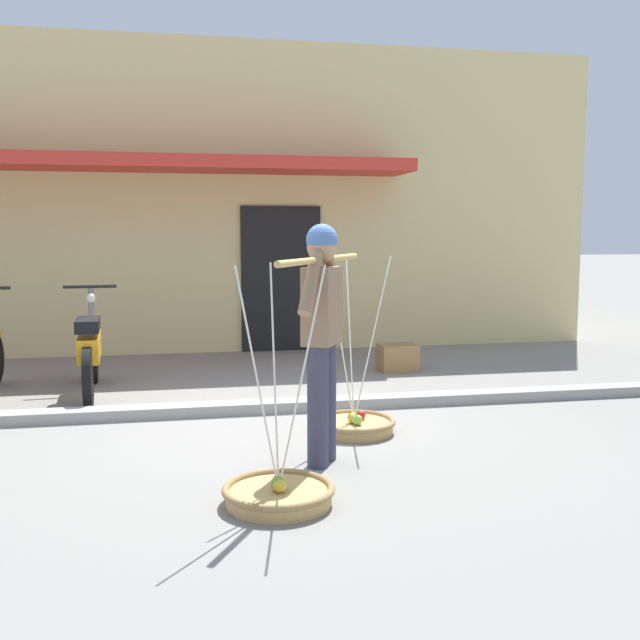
{
  "coord_description": "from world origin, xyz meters",
  "views": [
    {
      "loc": [
        -0.77,
        -5.84,
        1.63
      ],
      "look_at": [
        0.52,
        0.6,
        0.85
      ],
      "focal_mm": 41.07,
      "sensor_mm": 36.0,
      "label": 1
    }
  ],
  "objects_px": {
    "fruit_basket_left_side": "(354,424)",
    "wooden_crate": "(398,358)",
    "fruit_vendor": "(322,327)",
    "motorcycle_second_in_row": "(90,351)",
    "fruit_basket_right_side": "(279,493)"
  },
  "relations": [
    {
      "from": "fruit_basket_right_side",
      "to": "wooden_crate",
      "type": "distance_m",
      "value": 4.47
    },
    {
      "from": "wooden_crate",
      "to": "motorcycle_second_in_row",
      "type": "bearing_deg",
      "value": -169.15
    },
    {
      "from": "fruit_basket_left_side",
      "to": "wooden_crate",
      "type": "height_order",
      "value": "fruit_basket_left_side"
    },
    {
      "from": "fruit_vendor",
      "to": "motorcycle_second_in_row",
      "type": "distance_m",
      "value": 3.24
    },
    {
      "from": "fruit_vendor",
      "to": "motorcycle_second_in_row",
      "type": "xyz_separation_m",
      "value": [
        -1.85,
        2.61,
        -0.52
      ]
    },
    {
      "from": "motorcycle_second_in_row",
      "to": "fruit_basket_right_side",
      "type": "bearing_deg",
      "value": -66.77
    },
    {
      "from": "fruit_vendor",
      "to": "wooden_crate",
      "type": "height_order",
      "value": "fruit_vendor"
    },
    {
      "from": "wooden_crate",
      "to": "fruit_vendor",
      "type": "bearing_deg",
      "value": -115.83
    },
    {
      "from": "motorcycle_second_in_row",
      "to": "wooden_crate",
      "type": "relative_size",
      "value": 4.14
    },
    {
      "from": "fruit_basket_left_side",
      "to": "motorcycle_second_in_row",
      "type": "distance_m",
      "value": 2.97
    },
    {
      "from": "fruit_basket_right_side",
      "to": "wooden_crate",
      "type": "bearing_deg",
      "value": 63.46
    },
    {
      "from": "fruit_basket_left_side",
      "to": "fruit_basket_right_side",
      "type": "bearing_deg",
      "value": -119.62
    },
    {
      "from": "motorcycle_second_in_row",
      "to": "wooden_crate",
      "type": "distance_m",
      "value": 3.51
    },
    {
      "from": "fruit_vendor",
      "to": "motorcycle_second_in_row",
      "type": "height_order",
      "value": "fruit_vendor"
    },
    {
      "from": "motorcycle_second_in_row",
      "to": "fruit_basket_left_side",
      "type": "bearing_deg",
      "value": -39.68
    }
  ]
}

